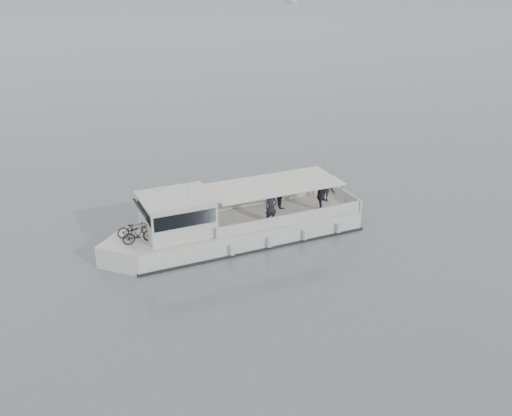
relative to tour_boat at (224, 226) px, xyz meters
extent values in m
plane|color=slate|center=(6.51, 0.33, -0.89)|extent=(1400.00, 1400.00, 0.00)
cube|color=silver|center=(1.08, 0.32, -0.46)|extent=(11.69, 6.12, 1.22)
cube|color=silver|center=(-4.33, -1.30, -0.46)|extent=(2.93, 2.93, 1.22)
cube|color=beige|center=(1.08, 0.32, 0.15)|extent=(11.69, 6.12, 0.06)
cube|color=black|center=(1.08, 0.32, -0.84)|extent=(11.90, 6.28, 0.17)
cube|color=silver|center=(2.29, 2.20, 0.43)|extent=(7.24, 2.25, 0.56)
cube|color=silver|center=(3.12, -0.58, 0.43)|extent=(7.24, 2.25, 0.56)
cube|color=silver|center=(6.45, 1.93, 0.43)|extent=(0.95, 2.91, 0.56)
cube|color=silver|center=(-2.17, -0.65, 0.99)|extent=(3.61, 3.30, 1.69)
cube|color=black|center=(-3.56, -1.07, 1.14)|extent=(1.18, 2.41, 1.09)
cube|color=black|center=(-2.17, -0.65, 1.28)|extent=(3.44, 3.28, 0.66)
cube|color=silver|center=(-2.17, -0.65, 1.89)|extent=(3.85, 3.53, 0.09)
cube|color=silver|center=(2.52, 0.75, 1.70)|extent=(6.94, 4.54, 0.08)
cylinder|color=silver|center=(0.01, -1.37, 0.92)|extent=(0.07, 0.07, 1.55)
cylinder|color=silver|center=(-0.74, 1.15, 0.92)|extent=(0.07, 0.07, 1.55)
cylinder|color=silver|center=(5.79, 0.35, 0.92)|extent=(0.07, 0.07, 1.55)
cylinder|color=silver|center=(5.03, 2.88, 0.92)|extent=(0.07, 0.07, 1.55)
cylinder|color=silver|center=(-2.95, 0.00, 3.11)|extent=(0.04, 0.04, 2.45)
cylinder|color=silver|center=(-1.62, -1.17, 2.92)|extent=(0.04, 0.04, 2.07)
cylinder|color=silver|center=(0.20, -1.67, -0.42)|extent=(0.28, 0.28, 0.47)
cylinder|color=silver|center=(2.01, -1.13, -0.42)|extent=(0.28, 0.28, 0.47)
cylinder|color=silver|center=(3.81, -0.59, -0.42)|extent=(0.28, 0.28, 0.47)
cylinder|color=silver|center=(5.61, -0.05, -0.42)|extent=(0.28, 0.28, 0.47)
imported|color=black|center=(-4.08, -0.83, 0.57)|extent=(1.71, 1.00, 0.85)
imported|color=black|center=(-3.86, -1.55, 0.59)|extent=(1.55, 0.83, 0.89)
imported|color=#21242D|center=(2.22, -0.22, 0.94)|extent=(0.64, 0.48, 1.58)
imported|color=#21242D|center=(3.06, 1.60, 0.94)|extent=(0.65, 0.81, 1.58)
imported|color=#21242D|center=(4.85, 0.86, 0.94)|extent=(0.55, 0.98, 1.58)
imported|color=#21242D|center=(5.48, 2.03, 0.94)|extent=(1.09, 1.17, 1.58)
cube|color=silver|center=(37.97, 177.37, -0.59)|extent=(2.99, 6.11, 0.75)
cube|color=silver|center=(37.97, 177.37, -0.27)|extent=(2.01, 2.33, 0.45)
camera|label=1|loc=(-1.82, -24.51, 11.53)|focal=40.00mm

